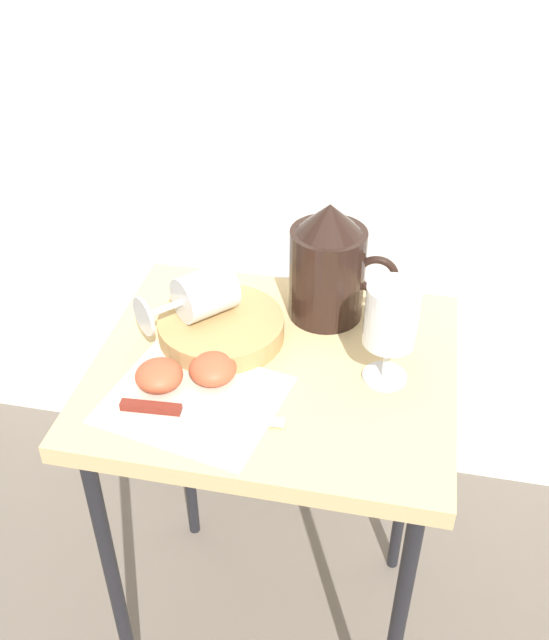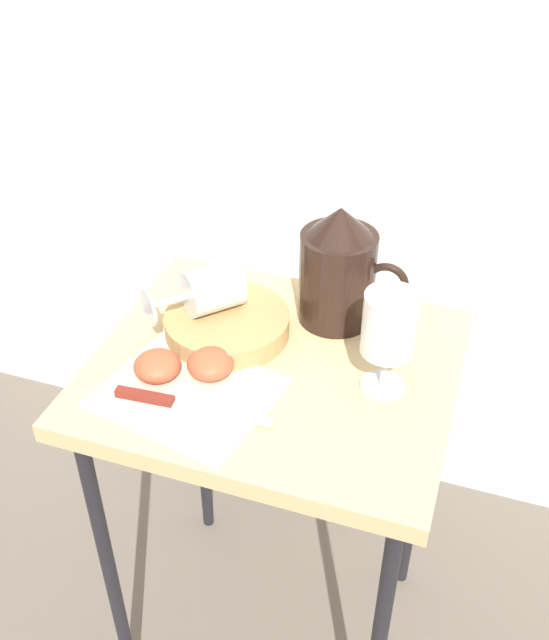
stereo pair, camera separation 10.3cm
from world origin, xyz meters
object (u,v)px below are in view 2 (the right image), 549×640
object	(u,v)px
basket_tray	(227,324)
wine_glass_upright	(389,330)
apple_half_left	(157,366)
knife	(169,402)
table	(274,400)
wine_glass_tipped_near	(210,289)
pitcher	(338,275)
apple_half_right	(210,364)

from	to	relation	value
basket_tray	wine_glass_upright	size ratio (longest dim) A/B	1.23
apple_half_left	knife	world-z (taller)	apple_half_left
wine_glass_upright	knife	xyz separation A→B (m)	(-0.27, -0.13, -0.10)
wine_glass_upright	apple_half_left	size ratio (longest dim) A/B	2.32
wine_glass_upright	knife	world-z (taller)	wine_glass_upright
table	knife	xyz separation A→B (m)	(-0.11, -0.13, 0.08)
apple_half_left	wine_glass_tipped_near	bearing A→B (deg)	79.42
basket_tray	table	bearing A→B (deg)	-26.14
pitcher	wine_glass_tipped_near	size ratio (longest dim) A/B	1.28
basket_tray	knife	bearing A→B (deg)	-94.47
table	pitcher	bearing A→B (deg)	68.40
apple_half_left	pitcher	bearing A→B (deg)	47.95
apple_half_left	apple_half_right	size ratio (longest dim) A/B	1.00
pitcher	knife	xyz separation A→B (m)	(-0.16, -0.28, -0.07)
pitcher	knife	distance (m)	0.33
basket_tray	knife	xyz separation A→B (m)	(-0.01, -0.18, -0.01)
table	wine_glass_tipped_near	world-z (taller)	wine_glass_tipped_near
table	apple_half_right	xyz separation A→B (m)	(-0.08, -0.06, 0.10)
basket_tray	apple_half_right	distance (m)	0.10
pitcher	knife	bearing A→B (deg)	-120.62
apple_half_right	apple_half_left	bearing A→B (deg)	-157.62
wine_glass_tipped_near	apple_half_left	world-z (taller)	wine_glass_tipped_near
basket_tray	wine_glass_upright	distance (m)	0.27
table	wine_glass_upright	size ratio (longest dim) A/B	4.40
pitcher	apple_half_left	distance (m)	0.31
table	apple_half_left	bearing A→B (deg)	-150.08
basket_tray	wine_glass_upright	xyz separation A→B (m)	(0.26, -0.05, 0.09)
apple_half_left	basket_tray	bearing A→B (deg)	67.14
wine_glass_tipped_near	knife	xyz separation A→B (m)	(0.02, -0.19, -0.06)
table	wine_glass_tipped_near	distance (m)	0.20
basket_tray	pitcher	distance (m)	0.19
basket_tray	apple_half_right	size ratio (longest dim) A/B	2.86
table	wine_glass_upright	world-z (taller)	wine_glass_upright
basket_tray	apple_half_right	world-z (taller)	apple_half_right
wine_glass_tipped_near	knife	bearing A→B (deg)	-85.40
apple_half_right	knife	distance (m)	0.08
table	wine_glass_tipped_near	xyz separation A→B (m)	(-0.12, 0.05, 0.15)
pitcher	apple_half_right	size ratio (longest dim) A/B	2.90
wine_glass_tipped_near	apple_half_left	bearing A→B (deg)	-100.58
pitcher	wine_glass_tipped_near	world-z (taller)	pitcher
apple_half_right	knife	world-z (taller)	apple_half_right
basket_tray	wine_glass_tipped_near	bearing A→B (deg)	164.39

